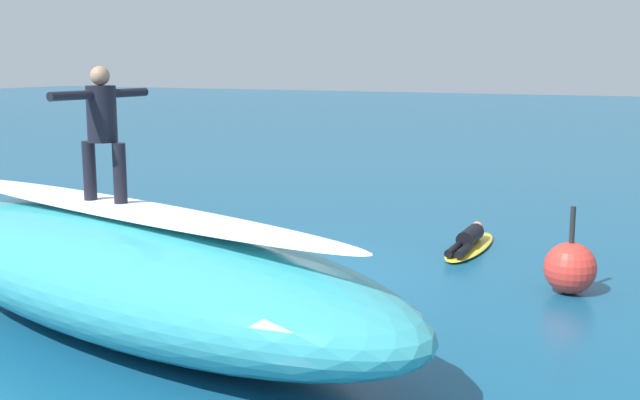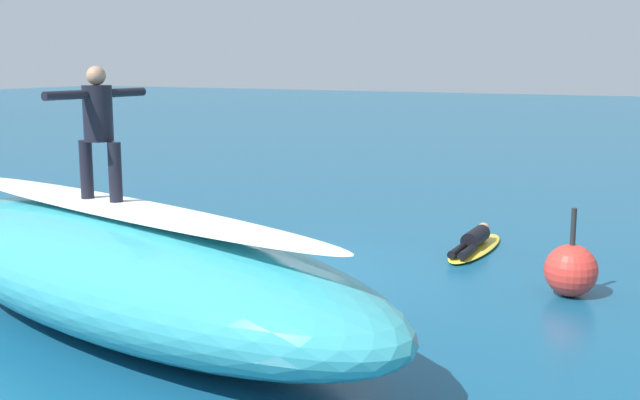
# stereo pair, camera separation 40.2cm
# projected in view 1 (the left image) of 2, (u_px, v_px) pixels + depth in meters

# --- Properties ---
(ground_plane) EXTENTS (120.00, 120.00, 0.00)m
(ground_plane) POSITION_uv_depth(u_px,v_px,m) (290.00, 272.00, 11.38)
(ground_plane) COLOR #145175
(wave_crest) EXTENTS (8.27, 4.32, 1.34)m
(wave_crest) POSITION_uv_depth(u_px,v_px,m) (126.00, 271.00, 8.87)
(wave_crest) COLOR teal
(wave_crest) RESTS_ON ground_plane
(wave_foam_lip) EXTENTS (6.73, 2.50, 0.08)m
(wave_foam_lip) POSITION_uv_depth(u_px,v_px,m) (123.00, 208.00, 8.75)
(wave_foam_lip) COLOR white
(wave_foam_lip) RESTS_ON wave_crest
(surfboard_riding) EXTENTS (2.29, 0.71, 0.06)m
(surfboard_riding) POSITION_uv_depth(u_px,v_px,m) (106.00, 206.00, 8.95)
(surfboard_riding) COLOR #E0563D
(surfboard_riding) RESTS_ON wave_crest
(surfer_riding) EXTENTS (0.60, 1.43, 1.51)m
(surfer_riding) POSITION_uv_depth(u_px,v_px,m) (102.00, 124.00, 8.79)
(surfer_riding) COLOR black
(surfer_riding) RESTS_ON surfboard_riding
(surfboard_paddling) EXTENTS (0.57, 2.27, 0.07)m
(surfboard_paddling) POSITION_uv_depth(u_px,v_px,m) (470.00, 247.00, 12.78)
(surfboard_paddling) COLOR yellow
(surfboard_paddling) RESTS_ON ground_plane
(surfer_paddling) EXTENTS (0.30, 1.58, 0.28)m
(surfer_paddling) POSITION_uv_depth(u_px,v_px,m) (468.00, 238.00, 12.64)
(surfer_paddling) COLOR black
(surfer_paddling) RESTS_ON surfboard_paddling
(buoy_marker) EXTENTS (0.67, 0.67, 1.14)m
(buoy_marker) POSITION_uv_depth(u_px,v_px,m) (570.00, 268.00, 10.31)
(buoy_marker) COLOR red
(buoy_marker) RESTS_ON ground_plane
(foam_patch_near) EXTENTS (0.84, 0.94, 0.14)m
(foam_patch_near) POSITION_uv_depth(u_px,v_px,m) (128.00, 250.00, 12.42)
(foam_patch_near) COLOR white
(foam_patch_near) RESTS_ON ground_plane
(foam_patch_mid) EXTENTS (0.88, 0.91, 0.14)m
(foam_patch_mid) POSITION_uv_depth(u_px,v_px,m) (220.00, 232.00, 13.72)
(foam_patch_mid) COLOR white
(foam_patch_mid) RESTS_ON ground_plane
(foam_patch_far) EXTENTS (0.45, 0.53, 0.15)m
(foam_patch_far) POSITION_uv_depth(u_px,v_px,m) (218.00, 229.00, 13.90)
(foam_patch_far) COLOR white
(foam_patch_far) RESTS_ON ground_plane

